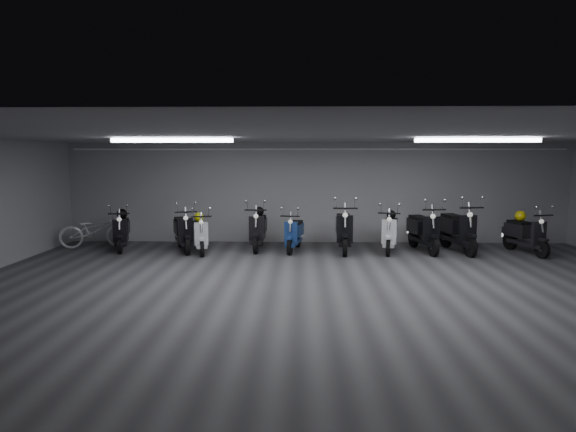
{
  "coord_description": "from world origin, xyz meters",
  "views": [
    {
      "loc": [
        -0.45,
        -8.78,
        2.43
      ],
      "look_at": [
        -0.74,
        2.5,
        1.05
      ],
      "focal_mm": 30.65,
      "sensor_mm": 36.0,
      "label": 1
    }
  ],
  "objects_px": {
    "scooter_5": "(344,223)",
    "scooter_7": "(424,224)",
    "scooter_0": "(121,226)",
    "helmet_3": "(122,214)",
    "bicycle": "(94,226)",
    "scooter_9": "(526,228)",
    "scooter_2": "(200,229)",
    "scooter_1": "(183,225)",
    "helmet_2": "(391,215)",
    "helmet_4": "(259,211)",
    "scooter_4": "(294,228)",
    "helmet_0": "(520,216)",
    "helmet_1": "(199,217)",
    "scooter_6": "(390,227)",
    "scooter_8": "(458,223)",
    "scooter_3": "(258,223)"
  },
  "relations": [
    {
      "from": "scooter_1",
      "to": "scooter_4",
      "type": "distance_m",
      "value": 2.85
    },
    {
      "from": "scooter_3",
      "to": "scooter_9",
      "type": "height_order",
      "value": "scooter_3"
    },
    {
      "from": "scooter_4",
      "to": "bicycle",
      "type": "xyz_separation_m",
      "value": [
        -5.32,
        0.38,
        -0.03
      ]
    },
    {
      "from": "scooter_5",
      "to": "scooter_7",
      "type": "distance_m",
      "value": 2.02
    },
    {
      "from": "scooter_2",
      "to": "helmet_0",
      "type": "relative_size",
      "value": 6.16
    },
    {
      "from": "scooter_9",
      "to": "helmet_4",
      "type": "distance_m",
      "value": 6.76
    },
    {
      "from": "scooter_9",
      "to": "helmet_2",
      "type": "xyz_separation_m",
      "value": [
        -3.28,
        0.39,
        0.29
      ]
    },
    {
      "from": "scooter_3",
      "to": "bicycle",
      "type": "xyz_separation_m",
      "value": [
        -4.38,
        0.12,
        -0.11
      ]
    },
    {
      "from": "scooter_7",
      "to": "helmet_4",
      "type": "relative_size",
      "value": 7.5
    },
    {
      "from": "scooter_0",
      "to": "helmet_3",
      "type": "relative_size",
      "value": 6.08
    },
    {
      "from": "scooter_5",
      "to": "scooter_7",
      "type": "xyz_separation_m",
      "value": [
        2.02,
        0.03,
        -0.02
      ]
    },
    {
      "from": "helmet_0",
      "to": "scooter_1",
      "type": "bearing_deg",
      "value": -179.49
    },
    {
      "from": "scooter_2",
      "to": "scooter_3",
      "type": "bearing_deg",
      "value": 3.95
    },
    {
      "from": "scooter_1",
      "to": "bicycle",
      "type": "height_order",
      "value": "scooter_1"
    },
    {
      "from": "helmet_1",
      "to": "helmet_3",
      "type": "xyz_separation_m",
      "value": [
        -2.1,
        0.31,
        0.04
      ]
    },
    {
      "from": "scooter_2",
      "to": "scooter_9",
      "type": "relative_size",
      "value": 0.95
    },
    {
      "from": "scooter_7",
      "to": "bicycle",
      "type": "distance_m",
      "value": 8.63
    },
    {
      "from": "helmet_1",
      "to": "helmet_2",
      "type": "bearing_deg",
      "value": 2.55
    },
    {
      "from": "scooter_7",
      "to": "helmet_2",
      "type": "xyz_separation_m",
      "value": [
        -0.79,
        0.16,
        0.22
      ]
    },
    {
      "from": "scooter_3",
      "to": "scooter_5",
      "type": "distance_m",
      "value": 2.23
    },
    {
      "from": "scooter_4",
      "to": "helmet_2",
      "type": "xyz_separation_m",
      "value": [
        2.5,
        0.18,
        0.33
      ]
    },
    {
      "from": "scooter_1",
      "to": "scooter_9",
      "type": "xyz_separation_m",
      "value": [
        8.63,
        -0.16,
        -0.02
      ]
    },
    {
      "from": "scooter_6",
      "to": "scooter_8",
      "type": "height_order",
      "value": "scooter_8"
    },
    {
      "from": "scooter_1",
      "to": "scooter_5",
      "type": "height_order",
      "value": "scooter_5"
    },
    {
      "from": "scooter_7",
      "to": "helmet_0",
      "type": "bearing_deg",
      "value": -8.57
    },
    {
      "from": "scooter_7",
      "to": "bicycle",
      "type": "bearing_deg",
      "value": 168.96
    },
    {
      "from": "scooter_1",
      "to": "scooter_4",
      "type": "xyz_separation_m",
      "value": [
        2.85,
        0.05,
        -0.07
      ]
    },
    {
      "from": "scooter_8",
      "to": "helmet_0",
      "type": "distance_m",
      "value": 1.57
    },
    {
      "from": "scooter_0",
      "to": "helmet_0",
      "type": "height_order",
      "value": "scooter_0"
    },
    {
      "from": "scooter_9",
      "to": "helmet_2",
      "type": "distance_m",
      "value": 3.32
    },
    {
      "from": "scooter_9",
      "to": "helmet_2",
      "type": "bearing_deg",
      "value": 158.66
    },
    {
      "from": "scooter_2",
      "to": "scooter_6",
      "type": "xyz_separation_m",
      "value": [
        4.81,
        0.2,
        0.05
      ]
    },
    {
      "from": "helmet_0",
      "to": "helmet_1",
      "type": "bearing_deg",
      "value": -179.56
    },
    {
      "from": "scooter_2",
      "to": "helmet_2",
      "type": "height_order",
      "value": "scooter_2"
    },
    {
      "from": "scooter_3",
      "to": "scooter_9",
      "type": "relative_size",
      "value": 1.06
    },
    {
      "from": "scooter_7",
      "to": "helmet_3",
      "type": "relative_size",
      "value": 6.87
    },
    {
      "from": "scooter_1",
      "to": "bicycle",
      "type": "distance_m",
      "value": 2.52
    },
    {
      "from": "scooter_2",
      "to": "bicycle",
      "type": "height_order",
      "value": "scooter_2"
    },
    {
      "from": "scooter_1",
      "to": "scooter_7",
      "type": "distance_m",
      "value": 6.14
    },
    {
      "from": "scooter_7",
      "to": "scooter_9",
      "type": "distance_m",
      "value": 2.5
    },
    {
      "from": "bicycle",
      "to": "scooter_9",
      "type": "bearing_deg",
      "value": -110.85
    },
    {
      "from": "helmet_3",
      "to": "helmet_4",
      "type": "height_order",
      "value": "helmet_4"
    },
    {
      "from": "scooter_7",
      "to": "scooter_9",
      "type": "xyz_separation_m",
      "value": [
        2.49,
        -0.23,
        -0.07
      ]
    },
    {
      "from": "scooter_6",
      "to": "scooter_9",
      "type": "xyz_separation_m",
      "value": [
        3.34,
        -0.15,
        -0.02
      ]
    },
    {
      "from": "scooter_1",
      "to": "scooter_6",
      "type": "distance_m",
      "value": 5.29
    },
    {
      "from": "helmet_2",
      "to": "helmet_4",
      "type": "distance_m",
      "value": 3.45
    },
    {
      "from": "scooter_1",
      "to": "helmet_4",
      "type": "distance_m",
      "value": 2.01
    },
    {
      "from": "scooter_0",
      "to": "scooter_7",
      "type": "bearing_deg",
      "value": -14.92
    },
    {
      "from": "scooter_0",
      "to": "scooter_9",
      "type": "relative_size",
      "value": 0.98
    },
    {
      "from": "scooter_4",
      "to": "helmet_2",
      "type": "relative_size",
      "value": 6.85
    }
  ]
}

